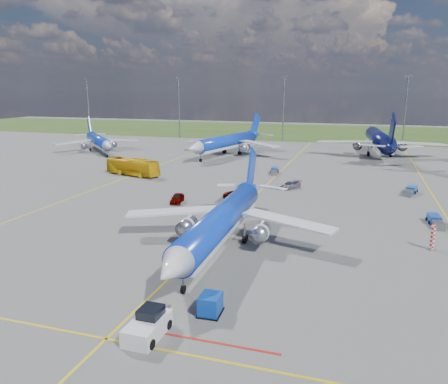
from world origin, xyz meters
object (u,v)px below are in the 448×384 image
(warning_post, at_px, (433,238))
(service_car_a, at_px, (177,198))
(uld_container, at_px, (210,304))
(apron_bus, at_px, (133,167))
(bg_jet_nnw, at_px, (227,155))
(bg_jet_n, at_px, (378,155))
(service_car_b, at_px, (238,195))
(baggage_tug_w, at_px, (436,221))
(baggage_tug_e, at_px, (410,191))
(service_car_c, at_px, (290,185))
(bg_jet_nw, at_px, (99,152))
(baggage_tug_c, at_px, (274,171))
(main_airliner, at_px, (221,248))
(pushback_tug, at_px, (148,325))

(warning_post, height_order, service_car_a, warning_post)
(uld_container, distance_m, apron_bus, 63.23)
(bg_jet_nnw, distance_m, service_car_a, 53.98)
(warning_post, height_order, bg_jet_n, bg_jet_n)
(service_car_a, bearing_deg, bg_jet_nnw, 87.75)
(bg_jet_n, distance_m, service_car_b, 66.55)
(bg_jet_nnw, xyz_separation_m, uld_container, (25.33, -86.43, 0.84))
(apron_bus, height_order, baggage_tug_w, apron_bus)
(service_car_b, height_order, baggage_tug_w, service_car_b)
(bg_jet_n, distance_m, baggage_tug_e, 48.92)
(service_car_c, bearing_deg, bg_jet_n, 103.12)
(apron_bus, bearing_deg, service_car_c, -78.57)
(bg_jet_nw, relative_size, apron_bus, 2.67)
(bg_jet_nw, height_order, baggage_tug_c, bg_jet_nw)
(bg_jet_n, relative_size, uld_container, 23.11)
(apron_bus, bearing_deg, warning_post, -102.43)
(service_car_a, bearing_deg, service_car_b, 18.14)
(warning_post, distance_m, bg_jet_nnw, 78.69)
(service_car_a, bearing_deg, apron_bus, 124.32)
(main_airliner, bearing_deg, baggage_tug_e, 55.05)
(bg_jet_n, distance_m, service_car_a, 74.80)
(uld_container, distance_m, baggage_tug_e, 55.13)
(bg_jet_n, height_order, uld_container, bg_jet_n)
(service_car_a, bearing_deg, pushback_tug, -80.16)
(main_airliner, xyz_separation_m, apron_bus, (-32.27, 36.72, 1.85))
(bg_jet_nw, bearing_deg, baggage_tug_w, -73.26)
(uld_container, distance_m, baggage_tug_c, 63.51)
(warning_post, distance_m, service_car_c, 34.46)
(baggage_tug_w, bearing_deg, bg_jet_nnw, 126.05)
(main_airliner, height_order, service_car_a, main_airliner)
(bg_jet_n, relative_size, pushback_tug, 7.94)
(bg_jet_nw, height_order, main_airliner, main_airliner)
(warning_post, height_order, service_car_b, warning_post)
(warning_post, xyz_separation_m, service_car_a, (-37.23, 11.06, -0.75))
(apron_bus, distance_m, baggage_tug_e, 56.24)
(main_airliner, bearing_deg, uld_container, -76.85)
(main_airliner, relative_size, service_car_b, 7.23)
(warning_post, xyz_separation_m, bg_jet_nw, (-83.77, 59.33, -1.50))
(baggage_tug_c, bearing_deg, service_car_b, -101.75)
(service_car_b, bearing_deg, main_airliner, -166.56)
(main_airliner, relative_size, service_car_c, 7.90)
(warning_post, xyz_separation_m, uld_container, (-19.77, -21.97, -0.66))
(bg_jet_nnw, distance_m, apron_bus, 36.33)
(bg_jet_nw, xyz_separation_m, uld_container, (64.00, -81.30, 0.84))
(uld_container, bearing_deg, service_car_c, 88.85)
(main_airliner, bearing_deg, baggage_tug_c, 92.22)
(apron_bus, xyz_separation_m, baggage_tug_e, (56.22, -0.44, -1.27))
(pushback_tug, bearing_deg, baggage_tug_e, 67.88)
(bg_jet_nnw, xyz_separation_m, baggage_tug_c, (18.25, -23.32, 0.56))
(bg_jet_nnw, relative_size, bg_jet_n, 0.85)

